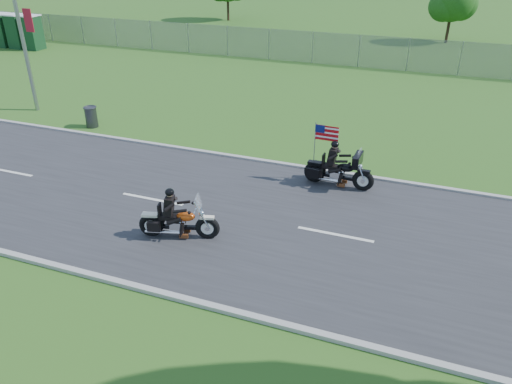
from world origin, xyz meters
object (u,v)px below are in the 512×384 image
at_px(porta_toilet_c, 2,31).
at_px(motorcycle_follow, 338,171).
at_px(porta_toilet_b, 17,32).
at_px(motorcycle_lead, 178,222).
at_px(trash_can, 91,117).
at_px(porta_toilet_a, 32,33).

height_order(porta_toilet_c, motorcycle_follow, porta_toilet_c).
bearing_deg(porta_toilet_c, porta_toilet_b, 0.00).
bearing_deg(motorcycle_lead, motorcycle_follow, 37.58).
xyz_separation_m(porta_toilet_c, trash_can, (16.75, -12.00, -0.70)).
relative_size(porta_toilet_a, motorcycle_follow, 0.95).
xyz_separation_m(porta_toilet_a, porta_toilet_c, (-2.80, 0.00, 0.00)).
height_order(porta_toilet_a, motorcycle_follow, porta_toilet_a).
bearing_deg(porta_toilet_b, motorcycle_follow, -27.43).
height_order(porta_toilet_c, trash_can, porta_toilet_c).
distance_m(porta_toilet_a, motorcycle_lead, 28.72).
bearing_deg(porta_toilet_c, trash_can, -35.62).
height_order(porta_toilet_c, motorcycle_lead, porta_toilet_c).
xyz_separation_m(porta_toilet_b, motorcycle_follow, (26.78, -13.90, -0.59)).
distance_m(motorcycle_lead, motorcycle_follow, 5.92).
relative_size(porta_toilet_b, motorcycle_lead, 1.01).
xyz_separation_m(porta_toilet_c, motorcycle_lead, (24.64, -18.64, -0.65)).
height_order(porta_toilet_b, trash_can, porta_toilet_b).
distance_m(porta_toilet_a, trash_can, 18.42).
distance_m(porta_toilet_a, motorcycle_follow, 28.95).
height_order(porta_toilet_a, trash_can, porta_toilet_a).
bearing_deg(motorcycle_follow, motorcycle_lead, -124.79).
distance_m(porta_toilet_b, motorcycle_lead, 29.80).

